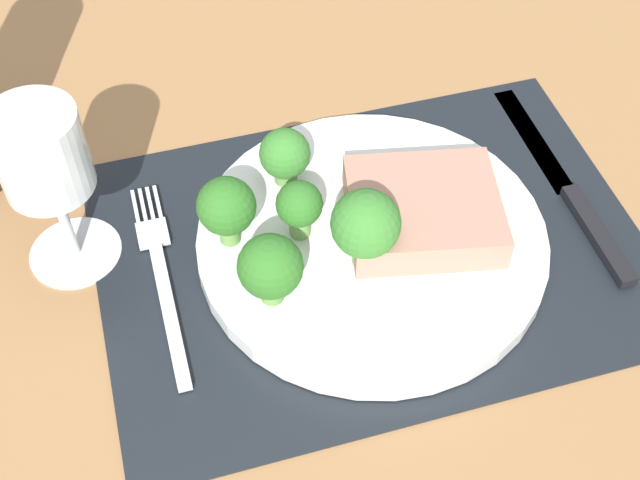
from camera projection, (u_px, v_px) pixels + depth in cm
name	position (u px, v px, depth cm)	size (l,w,h in cm)	color
ground_plane	(370.00, 261.00, 67.28)	(140.00, 110.00, 3.00)	#996D42
placemat	(371.00, 248.00, 66.00)	(41.82, 30.02, 0.30)	black
plate	(372.00, 241.00, 65.26)	(26.74, 26.74, 1.60)	white
steak	(423.00, 210.00, 64.31)	(11.28, 9.91, 2.85)	tan
broccoli_center	(285.00, 155.00, 66.05)	(4.03, 4.03, 4.95)	#5B8942
broccoli_back_left	(366.00, 225.00, 59.85)	(5.06, 5.06, 6.76)	#6B994C
broccoli_front_edge	(270.00, 267.00, 58.29)	(4.64, 4.64, 5.89)	#5B8942
broccoli_near_fork	(227.00, 207.00, 61.52)	(4.38, 4.38, 5.96)	#5B8942
broccoli_near_steak	(299.00, 206.00, 62.37)	(3.51, 3.51, 5.04)	#6B994C
fork	(162.00, 277.00, 63.76)	(2.40, 19.20, 0.50)	silver
knife	(572.00, 194.00, 68.97)	(1.80, 23.00, 0.80)	black
wine_glass	(44.00, 163.00, 58.20)	(7.06, 7.06, 14.19)	silver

